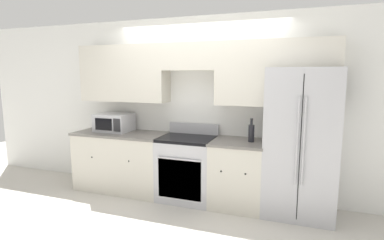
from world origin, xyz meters
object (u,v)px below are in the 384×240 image
object	(u,v)px
microwave	(114,122)
bottle	(251,133)
refrigerator	(300,142)
oven_range	(187,168)

from	to	relation	value
microwave	bottle	distance (m)	2.13
bottle	microwave	bearing A→B (deg)	178.64
microwave	bottle	world-z (taller)	bottle
microwave	refrigerator	bearing A→B (deg)	-0.03
microwave	bottle	xyz separation A→B (m)	(2.13, -0.05, -0.01)
oven_range	bottle	world-z (taller)	bottle
oven_range	refrigerator	world-z (taller)	refrigerator
refrigerator	bottle	xyz separation A→B (m)	(-0.61, -0.05, 0.09)
oven_range	bottle	xyz separation A→B (m)	(0.89, 0.02, 0.57)
refrigerator	oven_range	bearing A→B (deg)	-177.54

